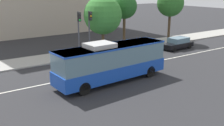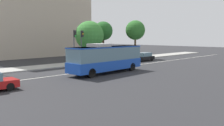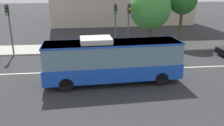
% 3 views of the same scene
% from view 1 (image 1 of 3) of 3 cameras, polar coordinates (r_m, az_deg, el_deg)
% --- Properties ---
extents(ground_plane, '(160.00, 160.00, 0.00)m').
position_cam_1_polar(ground_plane, '(24.73, -2.36, -2.11)').
color(ground_plane, '#28282B').
extents(sidewalk_kerb, '(80.00, 3.96, 0.14)m').
position_cam_1_polar(sidewalk_kerb, '(30.94, -9.56, 1.54)').
color(sidewalk_kerb, '#9E9B93').
rests_on(sidewalk_kerb, ground_plane).
extents(lane_centre_line, '(76.00, 0.16, 0.01)m').
position_cam_1_polar(lane_centre_line, '(24.72, -2.36, -2.10)').
color(lane_centre_line, silver).
rests_on(lane_centre_line, ground_plane).
extents(transit_bus, '(10.12, 3.03, 3.46)m').
position_cam_1_polar(transit_bus, '(21.92, -0.09, 0.47)').
color(transit_bus, '#1947B7').
rests_on(transit_bus, ground_plane).
extents(sedan_black, '(4.57, 1.98, 1.46)m').
position_cam_1_polar(sedan_black, '(35.22, 13.92, 4.14)').
color(sedan_black, black).
rests_on(sedan_black, ground_plane).
extents(traffic_light_near_corner, '(0.34, 0.62, 5.20)m').
position_cam_1_polar(traffic_light_near_corner, '(28.94, -7.11, 7.70)').
color(traffic_light_near_corner, '#47474C').
rests_on(traffic_light_near_corner, ground_plane).
extents(traffic_light_mid_block, '(0.33, 0.62, 5.20)m').
position_cam_1_polar(traffic_light_mid_block, '(29.77, -4.80, 7.99)').
color(traffic_light_mid_block, '#47474C').
rests_on(traffic_light_mid_block, ground_plane).
extents(street_tree_kerbside_left, '(3.77, 3.77, 7.40)m').
position_cam_1_polar(street_tree_kerbside_left, '(39.14, 12.47, 12.41)').
color(street_tree_kerbside_left, '#4C3823').
rests_on(street_tree_kerbside_left, ground_plane).
extents(street_tree_kerbside_centre, '(3.35, 3.35, 6.94)m').
position_cam_1_polar(street_tree_kerbside_centre, '(35.83, 2.69, 12.06)').
color(street_tree_kerbside_centre, '#4C3823').
rests_on(street_tree_kerbside_centre, ground_plane).
extents(street_tree_kerbside_right, '(4.61, 4.61, 6.76)m').
position_cam_1_polar(street_tree_kerbside_right, '(32.28, -1.99, 10.24)').
color(street_tree_kerbside_right, '#4C3823').
rests_on(street_tree_kerbside_right, ground_plane).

